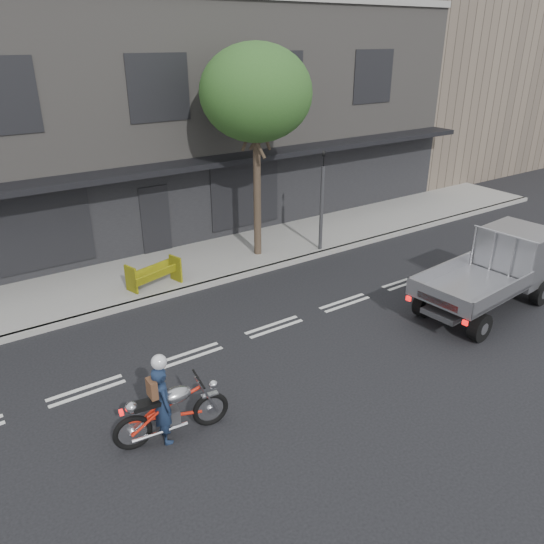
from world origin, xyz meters
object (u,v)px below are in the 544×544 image
at_px(motorcycle, 172,410).
at_px(rider, 163,404).
at_px(traffic_light_pole, 322,207).
at_px(construction_barrier, 157,276).
at_px(street_tree, 256,94).
at_px(flatbed_ute, 509,260).

xyz_separation_m(motorcycle, rider, (-0.15, 0.00, 0.20)).
distance_m(traffic_light_pole, construction_barrier, 5.99).
xyz_separation_m(street_tree, traffic_light_pole, (2.00, -0.85, -3.63)).
relative_size(street_tree, construction_barrier, 4.59).
xyz_separation_m(traffic_light_pole, rider, (-8.19, -5.64, -0.87)).
bearing_deg(street_tree, motorcycle, -132.91).
bearing_deg(construction_barrier, rider, -111.63).
relative_size(motorcycle, rider, 1.41).
bearing_deg(motorcycle, construction_barrier, 77.49).
relative_size(motorcycle, construction_barrier, 1.49).
distance_m(street_tree, construction_barrier, 6.15).
relative_size(street_tree, motorcycle, 3.08).
xyz_separation_m(motorcycle, flatbed_ute, (10.12, -0.01, 0.61)).
xyz_separation_m(street_tree, motorcycle, (-6.04, -6.49, -4.70)).
xyz_separation_m(traffic_light_pole, construction_barrier, (-5.89, 0.15, -1.09)).
bearing_deg(traffic_light_pole, rider, -145.42).
distance_m(traffic_light_pole, rider, 9.98).
height_order(street_tree, rider, street_tree).
bearing_deg(rider, construction_barrier, -13.81).
xyz_separation_m(traffic_light_pole, motorcycle, (-8.04, -5.64, -1.07)).
bearing_deg(motorcycle, rider, -172.21).
xyz_separation_m(street_tree, flatbed_ute, (4.08, -6.50, -4.08)).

